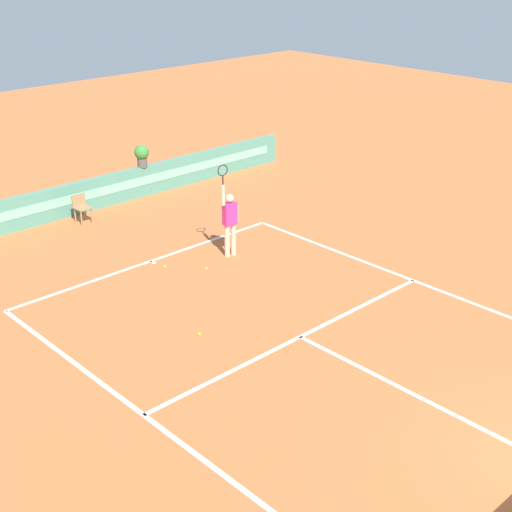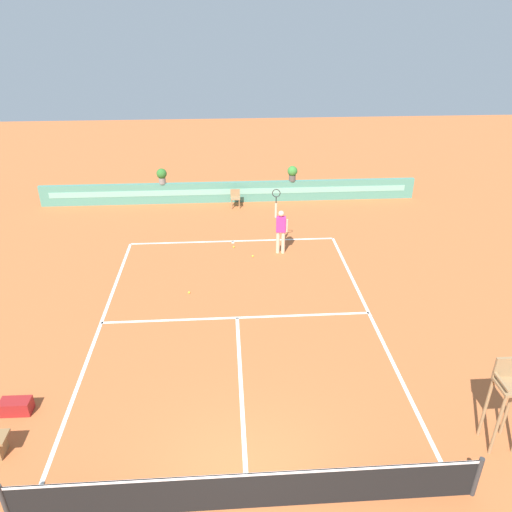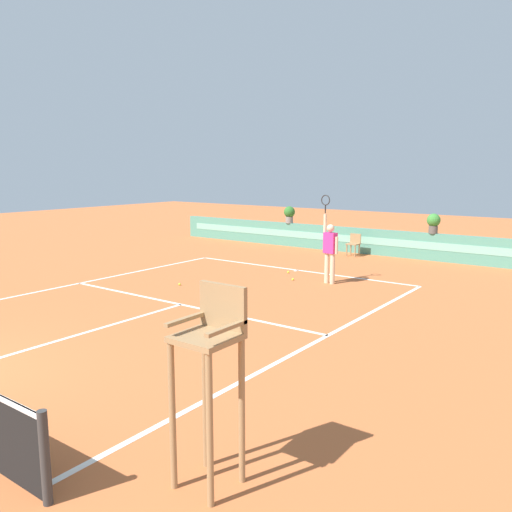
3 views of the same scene
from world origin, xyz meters
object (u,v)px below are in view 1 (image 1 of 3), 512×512
object	(u,v)px
ball_kid_chair	(81,207)
potted_plant_right	(142,154)
tennis_ball_mid_court	(165,267)
tennis_ball_near_baseline	(206,269)
tennis_ball_by_sideline	(199,334)
tennis_player	(230,219)

from	to	relation	value
ball_kid_chair	potted_plant_right	distance (m)	3.02
ball_kid_chair	tennis_ball_mid_court	size ratio (longest dim) A/B	12.50
tennis_ball_near_baseline	tennis_ball_by_sideline	xyz separation A→B (m)	(-2.28, -2.51, 0.00)
potted_plant_right	tennis_ball_near_baseline	bearing A→B (deg)	-110.86
ball_kid_chair	tennis_ball_by_sideline	distance (m)	7.93
ball_kid_chair	tennis_ball_by_sideline	world-z (taller)	ball_kid_chair
tennis_ball_by_sideline	tennis_player	bearing A→B (deg)	39.80
ball_kid_chair	tennis_ball_by_sideline	xyz separation A→B (m)	(-1.77, -7.72, -0.44)
tennis_player	tennis_ball_by_sideline	size ratio (longest dim) A/B	38.01
tennis_ball_near_baseline	tennis_ball_by_sideline	distance (m)	3.39
tennis_ball_mid_court	tennis_ball_by_sideline	world-z (taller)	same
ball_kid_chair	tennis_player	distance (m)	5.21
tennis_ball_by_sideline	potted_plant_right	world-z (taller)	potted_plant_right
tennis_ball_near_baseline	potted_plant_right	size ratio (longest dim) A/B	0.09
ball_kid_chair	tennis_ball_by_sideline	size ratio (longest dim) A/B	12.50
potted_plant_right	ball_kid_chair	bearing A→B (deg)	-165.21
tennis_player	potted_plant_right	size ratio (longest dim) A/B	3.57
tennis_ball_mid_court	tennis_ball_by_sideline	xyz separation A→B (m)	(-1.57, -3.35, 0.00)
ball_kid_chair	potted_plant_right	bearing A→B (deg)	14.79
tennis_ball_mid_court	potted_plant_right	xyz separation A→B (m)	(2.97, 5.11, 1.38)
tennis_ball_near_baseline	tennis_ball_mid_court	bearing A→B (deg)	130.10
tennis_ball_near_baseline	tennis_player	bearing A→B (deg)	14.65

